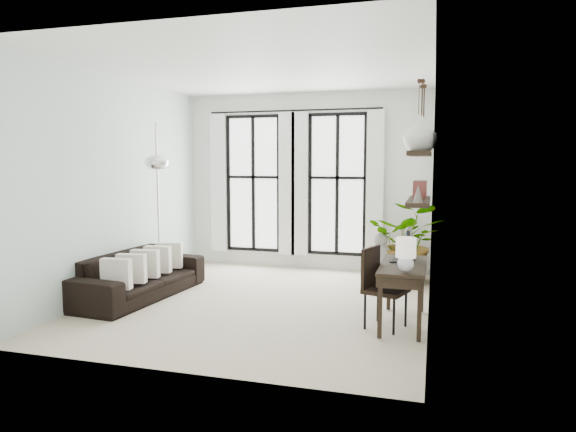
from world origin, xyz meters
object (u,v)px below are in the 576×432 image
at_px(plant, 408,242).
at_px(arc_lamp, 157,165).
at_px(desk_chair, 379,282).
at_px(sofa, 139,275).
at_px(buddha, 380,262).
at_px(desk, 403,268).

height_order(plant, arc_lamp, arc_lamp).
bearing_deg(desk_chair, sofa, -168.12).
relative_size(desk_chair, buddha, 1.16).
height_order(sofa, buddha, buddha).
relative_size(sofa, desk_chair, 2.35).
relative_size(plant, buddha, 1.61).
bearing_deg(sofa, desk_chair, -91.78).
relative_size(desk, arc_lamp, 0.50).
bearing_deg(sofa, plant, -56.00).
distance_m(desk_chair, buddha, 2.30).
bearing_deg(sofa, buddha, -55.27).
height_order(sofa, desk, desk).
bearing_deg(desk, plant, 91.16).
distance_m(sofa, arc_lamp, 1.64).
relative_size(sofa, buddha, 2.72).
bearing_deg(arc_lamp, desk, -10.74).
relative_size(plant, desk_chair, 1.39).
height_order(plant, desk_chair, plant).
bearing_deg(arc_lamp, plant, 24.96).
distance_m(plant, desk, 2.37).
bearing_deg(desk, desk_chair, -158.60).
relative_size(sofa, arc_lamp, 0.88).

